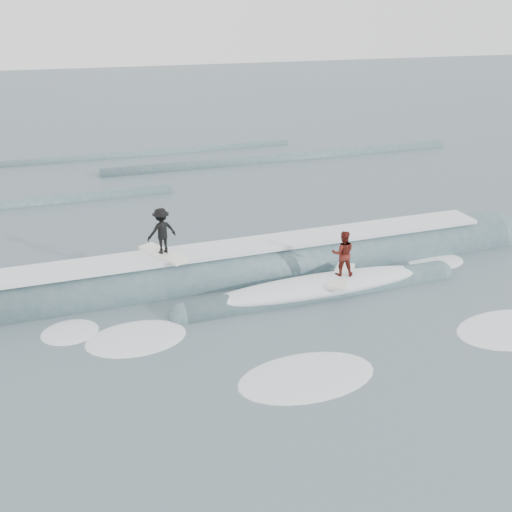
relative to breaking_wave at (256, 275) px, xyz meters
name	(u,v)px	position (x,y,z in m)	size (l,w,h in m)	color
ground	(284,322)	(-0.24, -3.19, -0.05)	(160.00, 160.00, 0.00)	#3E4F5B
breaking_wave	(256,275)	(0.00, 0.00, 0.00)	(22.70, 3.84, 2.12)	#38575E
surfer_black	(162,233)	(-3.09, 0.30, 1.84)	(1.38, 2.04, 1.60)	white
surfer_red	(343,257)	(2.27, -1.90, 1.16)	(1.66, 1.92, 1.61)	white
whitewater	(355,328)	(1.60, -4.18, -0.05)	(14.95, 6.83, 0.10)	white
far_swells	(147,174)	(-1.38, 14.46, -0.05)	(40.89, 8.65, 0.80)	#38575E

